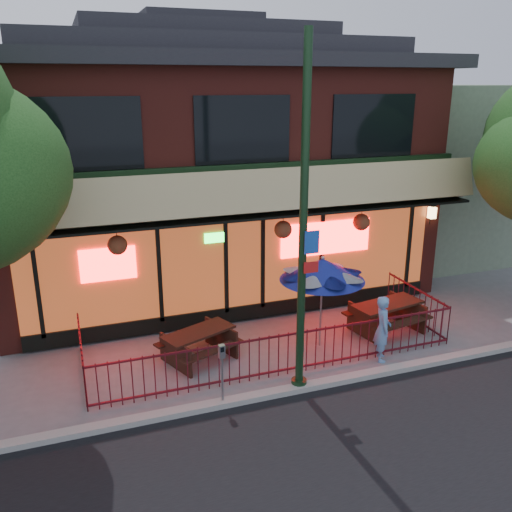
{
  "coord_description": "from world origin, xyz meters",
  "views": [
    {
      "loc": [
        -4.19,
        -9.44,
        6.08
      ],
      "look_at": [
        -0.09,
        2.0,
        2.18
      ],
      "focal_mm": 38.0,
      "sensor_mm": 36.0,
      "label": 1
    }
  ],
  "objects_px": {
    "pedestrian": "(383,328)",
    "street_light": "(303,243)",
    "parking_meter_near": "(222,365)",
    "picnic_table_right": "(387,313)",
    "patio_umbrella": "(322,270)",
    "picnic_table_left": "(199,341)"
  },
  "relations": [
    {
      "from": "pedestrian",
      "to": "street_light",
      "type": "bearing_deg",
      "value": 124.44
    },
    {
      "from": "street_light",
      "to": "parking_meter_near",
      "type": "height_order",
      "value": "street_light"
    },
    {
      "from": "picnic_table_right",
      "to": "street_light",
      "type": "bearing_deg",
      "value": -151.53
    },
    {
      "from": "parking_meter_near",
      "to": "picnic_table_right",
      "type": "bearing_deg",
      "value": 20.39
    },
    {
      "from": "street_light",
      "to": "patio_umbrella",
      "type": "height_order",
      "value": "street_light"
    },
    {
      "from": "street_light",
      "to": "pedestrian",
      "type": "xyz_separation_m",
      "value": [
        2.27,
        0.5,
        -2.37
      ]
    },
    {
      "from": "picnic_table_right",
      "to": "patio_umbrella",
      "type": "xyz_separation_m",
      "value": [
        -1.94,
        -0.13,
        1.43
      ]
    },
    {
      "from": "patio_umbrella",
      "to": "pedestrian",
      "type": "height_order",
      "value": "patio_umbrella"
    },
    {
      "from": "pedestrian",
      "to": "picnic_table_right",
      "type": "bearing_deg",
      "value": -14.97
    },
    {
      "from": "picnic_table_left",
      "to": "picnic_table_right",
      "type": "height_order",
      "value": "picnic_table_right"
    },
    {
      "from": "picnic_table_right",
      "to": "parking_meter_near",
      "type": "xyz_separation_m",
      "value": [
        -4.88,
        -1.81,
        0.38
      ]
    },
    {
      "from": "picnic_table_left",
      "to": "pedestrian",
      "type": "bearing_deg",
      "value": -19.79
    },
    {
      "from": "picnic_table_right",
      "to": "pedestrian",
      "type": "relative_size",
      "value": 1.32
    },
    {
      "from": "picnic_table_left",
      "to": "patio_umbrella",
      "type": "distance_m",
      "value": 3.28
    },
    {
      "from": "picnic_table_left",
      "to": "street_light",
      "type": "bearing_deg",
      "value": -49.19
    },
    {
      "from": "patio_umbrella",
      "to": "parking_meter_near",
      "type": "bearing_deg",
      "value": -150.22
    },
    {
      "from": "street_light",
      "to": "pedestrian",
      "type": "relative_size",
      "value": 4.51
    },
    {
      "from": "picnic_table_right",
      "to": "pedestrian",
      "type": "distance_m",
      "value": 1.56
    },
    {
      "from": "patio_umbrella",
      "to": "picnic_table_right",
      "type": "bearing_deg",
      "value": 3.92
    },
    {
      "from": "picnic_table_right",
      "to": "pedestrian",
      "type": "xyz_separation_m",
      "value": [
        -0.93,
        -1.23,
        0.26
      ]
    },
    {
      "from": "street_light",
      "to": "picnic_table_left",
      "type": "distance_m",
      "value": 3.69
    },
    {
      "from": "pedestrian",
      "to": "parking_meter_near",
      "type": "relative_size",
      "value": 1.18
    }
  ]
}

